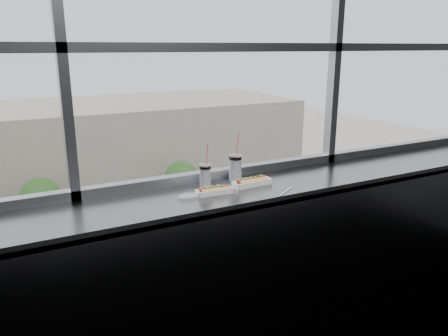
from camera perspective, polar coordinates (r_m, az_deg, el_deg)
name	(u,v)px	position (r m, az deg, el deg)	size (l,w,h in m)	color
wall_back_lower	(220,247)	(3.34, -0.53, -10.27)	(6.00, 6.00, 0.00)	black
counter	(239,192)	(2.91, 1.91, -3.14)	(6.00, 0.55, 0.06)	slate
counter_fascia	(257,279)	(2.93, 4.35, -14.26)	(6.00, 0.04, 1.04)	slate
hotdog_tray_left	(214,191)	(2.77, -1.26, -2.97)	(0.24, 0.10, 0.06)	white
hotdog_tray_right	(252,182)	(2.94, 3.67, -1.81)	(0.28, 0.10, 0.07)	white
soda_cup_left	(205,175)	(2.88, -2.47, -0.92)	(0.08, 0.08, 0.30)	white
soda_cup_right	(235,166)	(3.04, 1.49, 0.22)	(0.09, 0.09, 0.35)	white
loose_straw	(286,191)	(2.85, 8.11, -3.02)	(0.01, 0.01, 0.21)	white
wrapper	(188,196)	(2.71, -4.75, -3.67)	(0.11, 0.08, 0.03)	silver
plaza_ground	(22,181)	(47.99, -24.90, -1.61)	(120.00, 120.00, 0.00)	#AAA299
street_asphalt	(51,297)	(26.16, -21.64, -15.34)	(80.00, 10.00, 0.06)	black
far_sidewalk	(37,240)	(33.34, -23.25, -8.67)	(80.00, 6.00, 0.04)	#AAA299
far_building	(20,154)	(41.68, -25.06, 1.64)	(50.00, 14.00, 8.00)	#9D9681
car_near_c	(45,320)	(22.09, -22.34, -17.94)	(6.96, 2.90, 2.32)	maroon
car_near_e	(328,250)	(27.96, 13.43, -10.32)	(5.54, 2.31, 1.85)	navy
car_far_b	(53,247)	(29.29, -21.44, -9.58)	(6.12, 2.55, 2.04)	#984F30
car_near_d	(204,282)	(23.80, -2.62, -14.70)	(5.65, 2.36, 1.88)	white
pedestrian_c	(122,212)	(33.85, -13.21, -5.64)	(0.83, 0.62, 1.87)	#66605B
pedestrian_d	(180,205)	(34.26, -5.80, -4.80)	(0.95, 0.71, 2.13)	#66605B
pedestrian_b	(37,231)	(31.95, -23.18, -7.59)	(0.95, 0.71, 2.13)	#66605B
tree_center	(41,199)	(32.32, -22.83, -3.70)	(2.83, 2.83, 4.42)	#47382B
tree_right	(182,179)	(34.54, -5.57, -1.43)	(2.76, 2.76, 4.32)	#47382B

